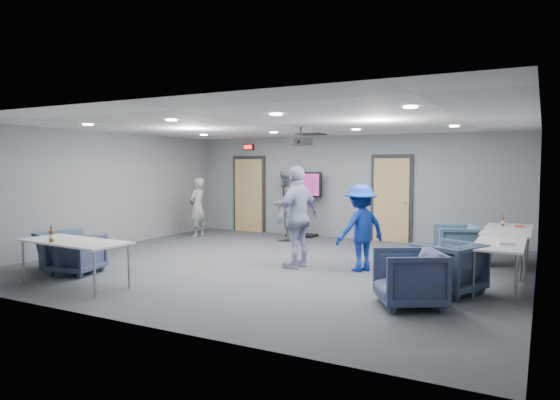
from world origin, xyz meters
The scene contains 29 objects.
floor centered at (0.00, 0.00, 0.00)m, with size 9.00×9.00×0.00m, color #393C41.
ceiling centered at (0.00, 0.00, 2.70)m, with size 9.00×9.00×0.00m, color silver.
wall_back centered at (0.00, 4.00, 1.35)m, with size 9.00×0.02×2.70m, color slate.
wall_front centered at (0.00, -4.00, 1.35)m, with size 9.00×0.02×2.70m, color slate.
wall_left centered at (-4.50, 0.00, 1.35)m, with size 0.02×8.00×2.70m, color slate.
wall_right centered at (4.50, 0.00, 1.35)m, with size 0.02×8.00×2.70m, color slate.
door_left centered at (-3.00, 3.95, 1.07)m, with size 1.06×0.17×2.24m.
door_right centered at (1.20, 3.95, 1.07)m, with size 1.06×0.17×2.24m.
exit_sign centered at (-3.00, 3.93, 2.45)m, with size 0.32×0.08×0.16m.
hvac_diffuser centered at (-0.50, 2.80, 2.69)m, with size 0.60×0.60×0.03m, color black.
downlights centered at (0.00, 0.00, 2.68)m, with size 6.18×3.78×0.02m.
person_a centered at (-3.66, 2.37, 0.80)m, with size 0.58×0.38×1.59m, color gray.
person_b centered at (-1.25, 2.88, 0.92)m, with size 0.89×0.70×1.84m, color #545E65.
person_c centered at (0.51, -0.04, 0.96)m, with size 1.12×0.47×1.92m, color #989FC3.
person_d centered at (1.65, 0.24, 0.79)m, with size 1.02×0.59×1.58m, color navy.
chair_right_a centered at (3.12, 1.75, 0.38)m, with size 0.82×0.84×0.77m, color #3E566C.
chair_right_b centered at (3.35, -0.67, 0.39)m, with size 0.83×0.86×0.78m, color #37495F.
chair_right_c centered at (3.00, -1.67, 0.39)m, with size 0.84×0.86×0.78m, color #3A4565.
chair_front_a centered at (-2.73, -2.36, 0.36)m, with size 0.77×0.79×0.72m, color #353E5C.
chair_front_b centered at (-3.09, -2.27, 0.35)m, with size 1.07×0.93×0.69m, color #334758.
table_right_a centered at (4.00, 1.84, 0.69)m, with size 0.82×1.97×0.73m.
table_right_b centered at (4.00, -0.06, 0.68)m, with size 0.71×1.71×0.73m.
table_front_left centered at (-2.01, -3.00, 0.69)m, with size 1.96×0.91×0.73m.
bottle_front centered at (-2.18, -3.28, 0.83)m, with size 0.07×0.07×0.26m.
bottle_right centered at (3.89, 2.26, 0.82)m, with size 0.06×0.06×0.23m.
snack_box centered at (4.19, 2.19, 0.75)m, with size 0.19×0.13×0.04m, color #BC492F.
wrapper centered at (4.09, -0.25, 0.76)m, with size 0.22×0.15×0.05m, color silver.
tv_stand centered at (-1.19, 3.75, 0.99)m, with size 1.14×0.54×1.75m.
projector centered at (0.25, 0.63, 2.40)m, with size 0.44×0.41×0.36m.
Camera 1 is at (4.57, -8.42, 1.93)m, focal length 32.00 mm.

